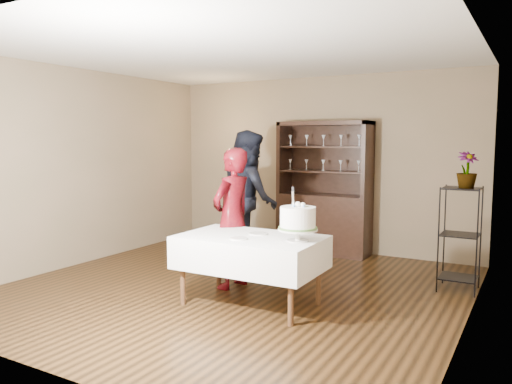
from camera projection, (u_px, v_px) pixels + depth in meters
floor at (235, 288)px, 5.84m from camera, size 5.00×5.00×0.00m
ceiling at (234, 52)px, 5.55m from camera, size 5.00×5.00×0.00m
back_wall at (319, 164)px, 7.86m from camera, size 5.00×0.02×2.70m
wall_left at (82, 167)px, 6.93m from camera, size 0.02×5.00×2.70m
wall_right at (471, 182)px, 4.46m from camera, size 0.02×5.00×2.70m
china_hutch at (324, 210)px, 7.61m from camera, size 1.40×0.48×2.00m
plant_etagere at (460, 234)px, 5.68m from camera, size 0.42×0.42×1.20m
cake_table at (251, 252)px, 5.19m from camera, size 1.48×0.92×0.73m
woman at (232, 218)px, 5.80m from camera, size 0.47×0.64×1.64m
man at (250, 199)px, 6.80m from camera, size 1.12×1.14×1.85m
cake at (298, 220)px, 4.88m from camera, size 0.40×0.40×0.54m
plate_near at (239, 239)px, 5.00m from camera, size 0.19×0.19×0.01m
plate_far at (258, 234)px, 5.26m from camera, size 0.25×0.25×0.01m
potted_plant at (467, 170)px, 5.54m from camera, size 0.32×0.32×0.41m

